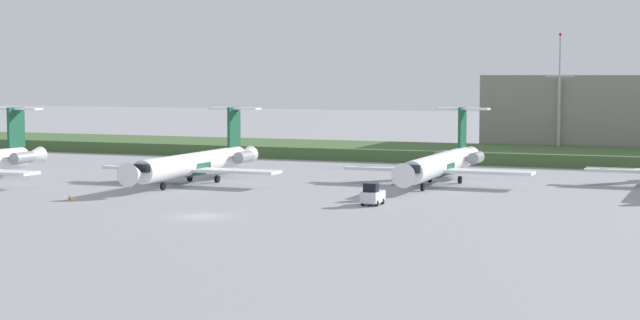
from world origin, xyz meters
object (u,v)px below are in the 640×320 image
regional_jet_fourth (441,163)px  safety_cone_front_marker (70,198)px  baggage_tug (372,195)px  antenna_mast (559,105)px  regional_jet_third (196,163)px

regional_jet_fourth → safety_cone_front_marker: regional_jet_fourth is taller
baggage_tug → safety_cone_front_marker: (-31.05, -7.87, -0.73)m
antenna_mast → safety_cone_front_marker: (-39.05, -77.08, -8.01)m
regional_jet_fourth → safety_cone_front_marker: (-32.30, -30.06, -2.26)m
regional_jet_third → regional_jet_fourth: (27.97, 9.99, 0.00)m
regional_jet_third → safety_cone_front_marker: (-4.34, -20.07, -2.26)m
regional_jet_third → antenna_mast: 67.00m
antenna_mast → baggage_tug: antenna_mast is taller
regional_jet_third → antenna_mast: size_ratio=1.56×
regional_jet_third → baggage_tug: bearing=-24.5°
baggage_tug → regional_jet_third: bearing=155.5°
safety_cone_front_marker → regional_jet_fourth: bearing=42.9°
regional_jet_third → regional_jet_fourth: 29.70m
baggage_tug → safety_cone_front_marker: baggage_tug is taller
antenna_mast → baggage_tug: (-8.00, -69.21, -7.28)m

